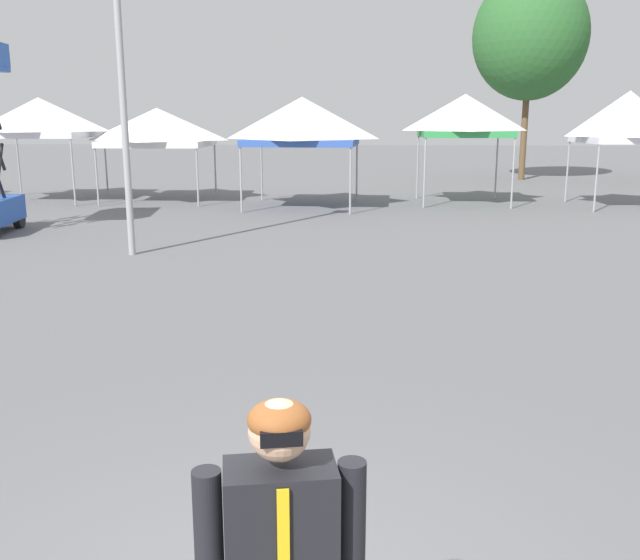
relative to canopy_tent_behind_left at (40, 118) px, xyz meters
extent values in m
cylinder|color=#9E9EA3|center=(1.66, -1.54, -1.61)|extent=(0.06, 0.06, 2.31)
cylinder|color=#9E9EA3|center=(-1.66, 1.54, -1.61)|extent=(0.06, 0.06, 2.31)
cylinder|color=#9E9EA3|center=(1.54, 1.66, -1.61)|extent=(0.06, 0.06, 2.31)
pyramid|color=white|center=(0.00, 0.00, 0.10)|extent=(3.49, 3.49, 1.11)
cube|color=white|center=(0.00, 0.00, -0.55)|extent=(3.46, 3.46, 0.20)
cylinder|color=#9E9EA3|center=(2.43, -1.54, -1.75)|extent=(0.06, 0.06, 2.02)
cylinder|color=#9E9EA3|center=(5.64, -1.42, -1.75)|extent=(0.06, 0.06, 2.02)
cylinder|color=#9E9EA3|center=(2.30, 1.67, -1.75)|extent=(0.06, 0.06, 2.02)
cylinder|color=#9E9EA3|center=(5.51, 1.79, -1.75)|extent=(0.06, 0.06, 2.02)
pyramid|color=white|center=(3.97, 0.13, -0.21)|extent=(3.50, 3.50, 1.06)
cube|color=white|center=(3.97, 0.13, -0.84)|extent=(3.47, 3.47, 0.20)
cylinder|color=#9E9EA3|center=(7.28, -2.80, -1.70)|extent=(0.06, 0.06, 2.12)
cylinder|color=#9E9EA3|center=(10.51, -2.92, -1.70)|extent=(0.06, 0.06, 2.12)
cylinder|color=#9E9EA3|center=(7.40, 0.44, -1.70)|extent=(0.06, 0.06, 2.12)
cylinder|color=#9E9EA3|center=(10.64, 0.31, -1.70)|extent=(0.06, 0.06, 2.12)
pyramid|color=white|center=(8.96, -1.24, -0.01)|extent=(3.53, 3.53, 1.27)
cube|color=#3359B2|center=(8.96, -1.24, -0.74)|extent=(3.49, 3.49, 0.20)
cylinder|color=#9E9EA3|center=(12.77, -1.29, -1.59)|extent=(0.06, 0.06, 2.35)
cylinder|color=#9E9EA3|center=(15.48, -1.25, -1.59)|extent=(0.06, 0.06, 2.35)
cylinder|color=#9E9EA3|center=(12.73, 1.42, -1.59)|extent=(0.06, 0.06, 2.35)
cylinder|color=#9E9EA3|center=(15.44, 1.46, -1.59)|extent=(0.06, 0.06, 2.35)
pyramid|color=white|center=(14.10, 0.09, 0.16)|extent=(2.89, 2.89, 1.15)
cube|color=green|center=(14.10, 0.09, -0.51)|extent=(2.86, 2.86, 0.20)
cylinder|color=#9E9EA3|center=(17.79, -1.93, -1.67)|extent=(0.06, 0.06, 2.19)
cylinder|color=#9E9EA3|center=(17.63, 0.67, -1.67)|extent=(0.06, 0.06, 2.19)
pyramid|color=white|center=(19.01, -0.55, 0.12)|extent=(2.90, 2.90, 1.38)
cube|color=white|center=(19.01, -0.55, -0.67)|extent=(2.87, 2.87, 0.20)
cylinder|color=black|center=(2.11, -6.13, -2.52)|extent=(0.25, 0.50, 0.48)
cube|color=black|center=(10.75, -21.14, -1.54)|extent=(0.46, 0.32, 0.60)
cylinder|color=black|center=(10.49, -21.19, -1.52)|extent=(0.11, 0.11, 0.56)
cylinder|color=black|center=(11.02, -21.09, -1.52)|extent=(0.11, 0.11, 0.56)
sphere|color=#D8A884|center=(10.75, -21.14, -1.10)|extent=(0.23, 0.23, 0.23)
ellipsoid|color=brown|center=(10.75, -21.14, -1.06)|extent=(0.23, 0.23, 0.14)
cube|color=black|center=(10.78, -21.24, -1.08)|extent=(0.15, 0.05, 0.06)
cube|color=yellow|center=(10.78, -21.27, -1.49)|extent=(0.05, 0.02, 0.46)
cylinder|color=#9E9EA3|center=(6.18, -9.46, 1.04)|extent=(0.14, 0.14, 7.60)
cylinder|color=brown|center=(17.96, 9.38, -0.65)|extent=(0.28, 0.28, 4.23)
ellipsoid|color=#2D662D|center=(17.96, 9.38, 3.45)|extent=(4.97, 4.97, 5.47)
camera|label=1|loc=(11.07, -23.50, 0.01)|focal=39.58mm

